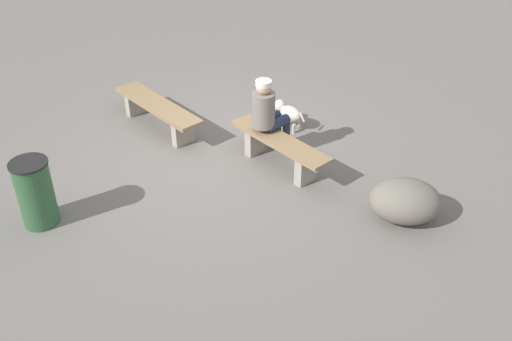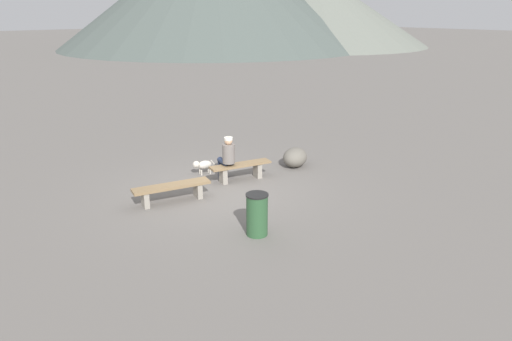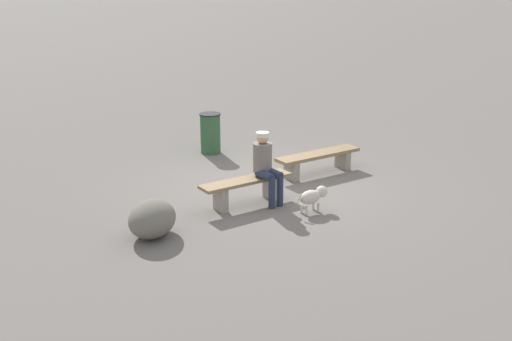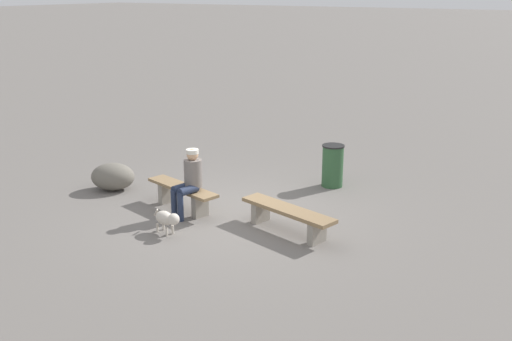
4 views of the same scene
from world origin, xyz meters
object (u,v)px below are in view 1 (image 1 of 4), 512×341
bench_left (158,110)px  dog (288,112)px  seated_person (268,112)px  trash_bin (35,193)px  boulder (405,201)px  bench_right (280,148)px

bench_left → dog: size_ratio=2.97×
seated_person → trash_bin: (-1.48, -2.90, -0.28)m
boulder → bench_right: bearing=175.7°
seated_person → boulder: bearing=4.4°
bench_right → boulder: size_ratio=1.95×
bench_right → bench_left: bearing=-163.6°
dog → boulder: boulder is taller
seated_person → bench_right: bearing=-15.7°
bench_right → trash_bin: bearing=-109.4°
bench_left → boulder: boulder is taller
bench_left → seated_person: seated_person is taller
seated_person → bench_left: bearing=-159.8°
bench_left → bench_right: bench_right is taller
dog → trash_bin: (-1.29, -3.79, 0.17)m
trash_bin → bench_right: bearing=56.7°
seated_person → dog: size_ratio=1.95×
bench_left → dog: (1.69, 1.15, -0.04)m
dog → trash_bin: trash_bin is taller
bench_right → dog: bearing=129.4°
boulder → seated_person: bearing=172.1°
seated_person → trash_bin: size_ratio=1.40×
trash_bin → bench_left: bearing=98.5°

